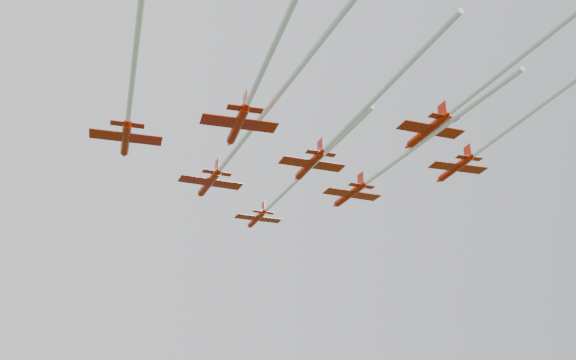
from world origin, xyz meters
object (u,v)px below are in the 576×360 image
object	(u,v)px
jet_row3_left	(130,102)
jet_row2_right	(379,173)
jet_row4_left	(256,85)
jet_row3_right	(526,116)
jet_row4_right	(502,72)
jet_row3_mid	(334,141)
jet_lead	(279,197)
jet_row2_left	(247,135)

from	to	relation	value
jet_row3_left	jet_row2_right	bearing A→B (deg)	19.15
jet_row4_left	jet_row3_right	bearing A→B (deg)	6.59
jet_row2_right	jet_row4_right	xyz separation A→B (m)	(1.20, -29.34, 0.37)
jet_row4_right	jet_row4_left	bearing A→B (deg)	164.28
jet_row3_mid	jet_row4_right	distance (m)	23.63
jet_lead	jet_row3_left	distance (m)	35.63
jet_row3_mid	jet_row4_left	distance (m)	20.51
jet_row4_left	jet_row4_right	world-z (taller)	jet_row4_right
jet_row3_left	jet_row3_mid	size ratio (longest dim) A/B	1.09
jet_row4_left	jet_row3_left	bearing A→B (deg)	138.32
jet_row2_right	jet_row3_right	xyz separation A→B (m)	(11.17, -20.13, 1.13)
jet_row2_right	jet_row3_mid	bearing A→B (deg)	-144.83
jet_row3_right	jet_row2_left	bearing A→B (deg)	157.44
jet_row2_right	jet_row3_mid	distance (m)	13.86
jet_row3_right	jet_row2_right	bearing A→B (deg)	119.71
jet_row4_right	jet_row2_left	bearing A→B (deg)	131.56
jet_row2_right	jet_row4_left	size ratio (longest dim) A/B	1.03
jet_row2_right	jet_row4_left	world-z (taller)	jet_row2_right
jet_row2_left	jet_row3_left	xyz separation A→B (m)	(-15.43, -5.97, -0.76)
jet_lead	jet_row4_right	distance (m)	44.23
jet_row3_left	jet_row3_right	bearing A→B (deg)	-8.30
jet_row2_left	jet_row4_right	size ratio (longest dim) A/B	1.16
jet_lead	jet_row2_right	distance (m)	17.46
jet_row3_mid	jet_row2_left	bearing A→B (deg)	162.72
jet_row2_right	jet_row3_mid	xyz separation A→B (m)	(-10.63, -8.89, -0.22)
jet_row2_right	jet_row3_left	xyz separation A→B (m)	(-37.15, -11.98, -0.41)
jet_row2_left	jet_row3_left	world-z (taller)	jet_row2_left
jet_row2_right	jet_row3_left	bearing A→B (deg)	-166.88
jet_row2_right	jet_row4_left	distance (m)	34.29
jet_row4_right	jet_row3_left	bearing A→B (deg)	152.71
jet_lead	jet_row3_left	xyz separation A→B (m)	(-25.46, -24.93, 0.04)
jet_lead	jet_row2_right	xyz separation A→B (m)	(11.69, -12.96, 0.45)
jet_lead	jet_row3_mid	distance (m)	21.88
jet_row2_left	jet_row3_left	distance (m)	16.57
jet_lead	jet_row4_left	xyz separation A→B (m)	(-13.24, -36.36, -2.09)
jet_row3_left	jet_row4_left	world-z (taller)	jet_row3_left
jet_row2_left	jet_row2_right	bearing A→B (deg)	10.39
jet_row3_right	jet_row4_right	bearing A→B (deg)	-136.56
jet_row3_mid	jet_row4_right	bearing A→B (deg)	-62.61
jet_row3_left	jet_row4_right	distance (m)	42.11
jet_lead	jet_row4_right	size ratio (longest dim) A/B	0.82
jet_row2_right	jet_row3_left	size ratio (longest dim) A/B	0.98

